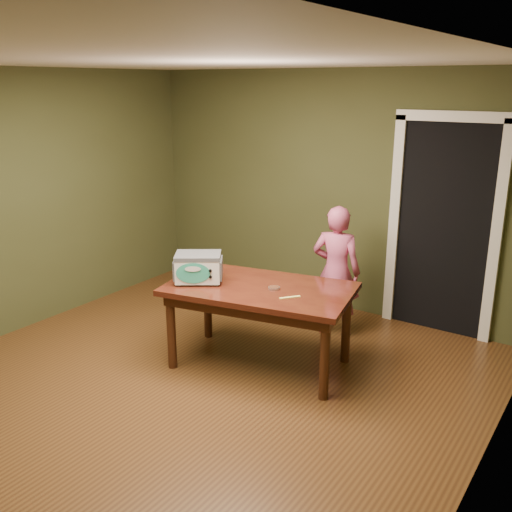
{
  "coord_description": "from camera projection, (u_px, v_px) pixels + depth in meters",
  "views": [
    {
      "loc": [
        2.84,
        -3.06,
        2.45
      ],
      "look_at": [
        0.07,
        1.0,
        0.95
      ],
      "focal_mm": 40.0,
      "sensor_mm": 36.0,
      "label": 1
    }
  ],
  "objects": [
    {
      "name": "dining_table",
      "position": [
        260.0,
        297.0,
        4.99
      ],
      "size": [
        1.75,
        1.21,
        0.75
      ],
      "rotation": [
        0.0,
        0.0,
        0.2
      ],
      "color": "#37120C",
      "rests_on": "floor"
    },
    {
      "name": "spatula",
      "position": [
        290.0,
        297.0,
        4.7
      ],
      "size": [
        0.13,
        0.16,
        0.01
      ],
      "primitive_type": "cube",
      "rotation": [
        0.0,
        0.0,
        0.9
      ],
      "color": "#FAED6C",
      "rests_on": "dining_table"
    },
    {
      "name": "floor",
      "position": [
        180.0,
        395.0,
        4.67
      ],
      "size": [
        5.0,
        5.0,
        0.0
      ],
      "primitive_type": "plane",
      "color": "brown",
      "rests_on": "ground"
    },
    {
      "name": "baking_pan",
      "position": [
        274.0,
        288.0,
        4.89
      ],
      "size": [
        0.1,
        0.1,
        0.02
      ],
      "color": "silver",
      "rests_on": "dining_table"
    },
    {
      "name": "doorway",
      "position": [
        452.0,
        224.0,
        5.86
      ],
      "size": [
        1.1,
        0.66,
        2.25
      ],
      "color": "black",
      "rests_on": "ground"
    },
    {
      "name": "child",
      "position": [
        336.0,
        271.0,
        5.63
      ],
      "size": [
        0.54,
        0.41,
        1.33
      ],
      "primitive_type": "imported",
      "rotation": [
        0.0,
        0.0,
        3.36
      ],
      "color": "#C8527C",
      "rests_on": "floor"
    },
    {
      "name": "room_shell",
      "position": [
        171.0,
        189.0,
        4.17
      ],
      "size": [
        4.52,
        5.02,
        2.61
      ],
      "color": "#3F4424",
      "rests_on": "ground"
    },
    {
      "name": "toy_oven",
      "position": [
        198.0,
        267.0,
        5.03
      ],
      "size": [
        0.49,
        0.46,
        0.26
      ],
      "rotation": [
        0.0,
        0.0,
        0.61
      ],
      "color": "#4C4F54",
      "rests_on": "dining_table"
    }
  ]
}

